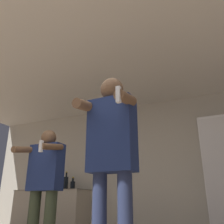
# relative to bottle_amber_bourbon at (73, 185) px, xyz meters

# --- Properties ---
(wall_back) EXTENTS (7.00, 0.06, 2.55)m
(wall_back) POSITION_rel_bottle_amber_bourbon_xyz_m (1.32, 0.27, 0.27)
(wall_back) COLOR beige
(wall_back) RESTS_ON ground_plane
(ceiling_slab) EXTENTS (7.00, 3.82, 0.05)m
(ceiling_slab) POSITION_rel_bottle_amber_bourbon_xyz_m (1.32, -1.41, 1.57)
(ceiling_slab) COLOR silver
(ceiling_slab) RESTS_ON wall_back
(counter) EXTENTS (1.51, 0.59, 0.92)m
(counter) POSITION_rel_bottle_amber_bourbon_xyz_m (-0.44, -0.04, -0.55)
(counter) COLOR #BCB29E
(counter) RESTS_ON ground_plane
(bottle_amber_bourbon) EXTENTS (0.09, 0.09, 0.25)m
(bottle_amber_bourbon) POSITION_rel_bottle_amber_bourbon_xyz_m (0.00, 0.00, 0.00)
(bottle_amber_bourbon) COLOR black
(bottle_amber_bourbon) RESTS_ON counter
(bottle_dark_rum) EXTENTS (0.09, 0.09, 0.36)m
(bottle_dark_rum) POSITION_rel_bottle_amber_bourbon_xyz_m (-0.16, 0.00, 0.05)
(bottle_dark_rum) COLOR black
(bottle_dark_rum) RESTS_ON counter
(bottle_red_label) EXTENTS (0.09, 0.09, 0.28)m
(bottle_red_label) POSITION_rel_bottle_amber_bourbon_xyz_m (-1.01, 0.00, 0.01)
(bottle_red_label) COLOR #194723
(bottle_red_label) RESTS_ON counter
(person_woman_foreground) EXTENTS (0.51, 0.43, 1.80)m
(person_woman_foreground) POSITION_rel_bottle_amber_bourbon_xyz_m (1.89, -2.33, 0.08)
(person_woman_foreground) COLOR navy
(person_woman_foreground) RESTS_ON ground_plane
(person_man_side) EXTENTS (0.52, 0.52, 1.62)m
(person_man_side) POSITION_rel_bottle_amber_bourbon_xyz_m (0.60, -1.62, -0.09)
(person_man_side) COLOR #38422D
(person_man_side) RESTS_ON ground_plane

